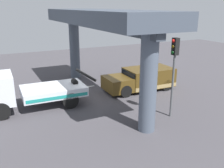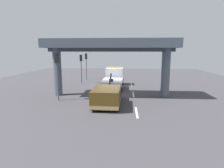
{
  "view_description": "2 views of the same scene",
  "coord_description": "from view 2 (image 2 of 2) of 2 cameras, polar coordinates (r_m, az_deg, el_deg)",
  "views": [
    {
      "loc": [
        5.79,
        14.96,
        6.0
      ],
      "look_at": [
        -1.38,
        0.59,
        0.97
      ],
      "focal_mm": 40.18,
      "sensor_mm": 36.0,
      "label": 1
    },
    {
      "loc": [
        -19.68,
        -1.49,
        4.6
      ],
      "look_at": [
        -2.16,
        -0.25,
        1.49
      ],
      "focal_mm": 29.89,
      "sensor_mm": 36.0,
      "label": 2
    }
  ],
  "objects": [
    {
      "name": "ground_plane",
      "position": [
        20.27,
        -0.28,
        -3.21
      ],
      "size": [
        60.0,
        40.0,
        0.1
      ],
      "primitive_type": "cube",
      "color": "#423F44"
    },
    {
      "name": "towed_van_green",
      "position": [
        16.06,
        -1.41,
        -3.71
      ],
      "size": [
        5.25,
        2.32,
        1.58
      ],
      "color": "#4C3814",
      "rests_on": "ground"
    },
    {
      "name": "traffic_light_near",
      "position": [
        17.88,
        -16.51,
        5.2
      ],
      "size": [
        0.39,
        0.32,
        4.42
      ],
      "color": "#515456",
      "rests_on": "ground"
    },
    {
      "name": "traffic_light_mid",
      "position": [
        30.39,
        -7.9,
        7.1
      ],
      "size": [
        0.39,
        0.32,
        4.23
      ],
      "color": "#515456",
      "rests_on": "ground"
    },
    {
      "name": "lane_stripe_mid",
      "position": [
        20.23,
        6.52,
        -3.15
      ],
      "size": [
        2.6,
        0.16,
        0.01
      ],
      "primitive_type": "cube",
      "color": "silver",
      "rests_on": "ground"
    },
    {
      "name": "tow_truck_white",
      "position": [
        24.33,
        0.54,
        2.02
      ],
      "size": [
        7.28,
        2.55,
        2.46
      ],
      "color": "silver",
      "rests_on": "ground"
    },
    {
      "name": "traffic_light_far",
      "position": [
        26.98,
        -9.42,
        6.49
      ],
      "size": [
        0.39,
        0.32,
        4.09
      ],
      "color": "#515456",
      "rests_on": "ground"
    },
    {
      "name": "lane_stripe_west",
      "position": [
        14.46,
        7.52,
        -8.57
      ],
      "size": [
        2.6,
        0.16,
        0.01
      ],
      "primitive_type": "cube",
      "color": "silver",
      "rests_on": "ground"
    },
    {
      "name": "lane_stripe_east",
      "position": [
        26.1,
        5.98,
        -0.15
      ],
      "size": [
        2.6,
        0.16,
        0.01
      ],
      "primitive_type": "cube",
      "color": "silver",
      "rests_on": "ground"
    },
    {
      "name": "overpass_structure",
      "position": [
        18.89,
        -0.49,
        10.96
      ],
      "size": [
        3.6,
        13.05,
        5.76
      ],
      "color": "#4C5666",
      "rests_on": "ground"
    }
  ]
}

